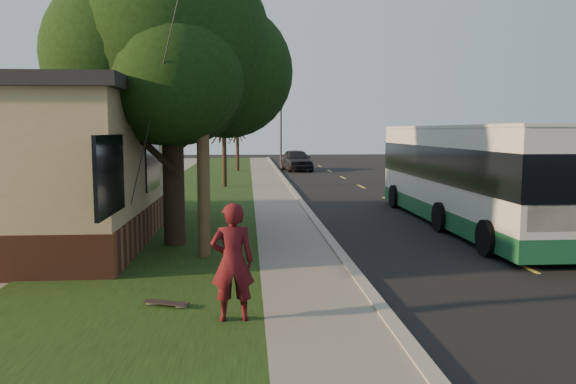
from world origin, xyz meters
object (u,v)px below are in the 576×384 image
(distant_car, at_px, (296,160))
(utility_pole, at_px, (201,64))
(bare_tree_near, at_px, (224,148))
(skateboard_main, at_px, (238,259))
(traffic_signal, at_px, (281,130))
(dumpster, at_px, (98,196))
(fire_hydrant, at_px, (233,249))
(transit_bus, at_px, (469,173))
(skateboard_spare, at_px, (166,303))
(bare_tree_far, at_px, (238,145))
(skateboarder, at_px, (232,262))
(leafy_tree, at_px, (173,50))

(distant_car, bearing_deg, utility_pole, -104.77)
(bare_tree_near, bearing_deg, skateboard_main, -86.75)
(traffic_signal, relative_size, dumpster, 3.08)
(fire_hydrant, height_order, transit_bus, transit_bus)
(fire_hydrant, xyz_separation_m, utility_pole, (-0.71, 0.99, 4.20))
(bare_tree_near, height_order, skateboard_spare, bare_tree_near)
(utility_pole, xyz_separation_m, dumpster, (-4.33, 7.12, -3.89))
(bare_tree_far, relative_size, skateboarder, 2.13)
(leafy_tree, xyz_separation_m, skateboard_main, (1.67, -2.27, -5.05))
(skateboard_spare, bearing_deg, utility_pole, 84.74)
(leafy_tree, height_order, distant_car, leafy_tree)
(fire_hydrant, xyz_separation_m, bare_tree_far, (-0.40, 30.00, 1.57))
(bare_tree_near, relative_size, skateboard_spare, 5.23)
(skateboard_spare, relative_size, dumpster, 0.46)
(skateboarder, height_order, skateboard_spare, skateboarder)
(bare_tree_far, distance_m, skateboard_main, 29.68)
(transit_bus, bearing_deg, skateboard_main, -147.31)
(skateboarder, bearing_deg, utility_pole, -85.08)
(bare_tree_far, height_order, dumpster, bare_tree_far)
(fire_hydrant, distance_m, dumpster, 9.56)
(utility_pole, distance_m, distant_car, 30.24)
(bare_tree_far, bearing_deg, fire_hydrant, -89.24)
(utility_pole, xyz_separation_m, leafy_tree, (-0.87, 1.66, 0.54))
(bare_tree_near, bearing_deg, fire_hydrant, -87.14)
(distant_car, bearing_deg, traffic_signal, 100.87)
(utility_pole, distance_m, leafy_tree, 1.94)
(skateboard_main, distance_m, dumpster, 9.30)
(traffic_signal, distance_m, skateboard_main, 33.89)
(fire_hydrant, bearing_deg, traffic_signal, 84.79)
(skateboard_spare, bearing_deg, distant_car, 81.24)
(fire_hydrant, bearing_deg, leafy_tree, 120.67)
(utility_pole, relative_size, leafy_tree, 1.16)
(bare_tree_far, distance_m, distant_car, 4.69)
(skateboard_main, bearing_deg, skateboarder, -90.00)
(dumpster, bearing_deg, leafy_tree, -57.61)
(skateboarder, distance_m, skateboard_spare, 1.66)
(dumpster, distance_m, distant_car, 24.28)
(skateboard_spare, height_order, distant_car, distant_car)
(leafy_tree, bearing_deg, skateboard_main, -53.61)
(fire_hydrant, height_order, leafy_tree, leafy_tree)
(skateboard_spare, bearing_deg, fire_hydrant, 69.81)
(bare_tree_far, xyz_separation_m, skateboard_spare, (-0.66, -32.89, -1.88))
(skateboard_main, height_order, distant_car, distant_car)
(utility_pole, distance_m, bare_tree_near, 17.19)
(utility_pole, relative_size, traffic_signal, 1.65)
(traffic_signal, xyz_separation_m, transit_bus, (4.35, -28.90, -1.44))
(transit_bus, distance_m, skateboard_spare, 11.78)
(skateboard_main, bearing_deg, transit_bus, 32.69)
(bare_tree_near, bearing_deg, utility_pole, -89.34)
(transit_bus, relative_size, skateboard_spare, 14.55)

